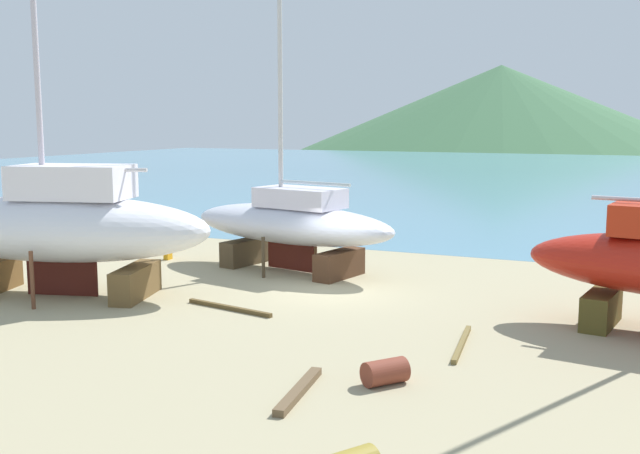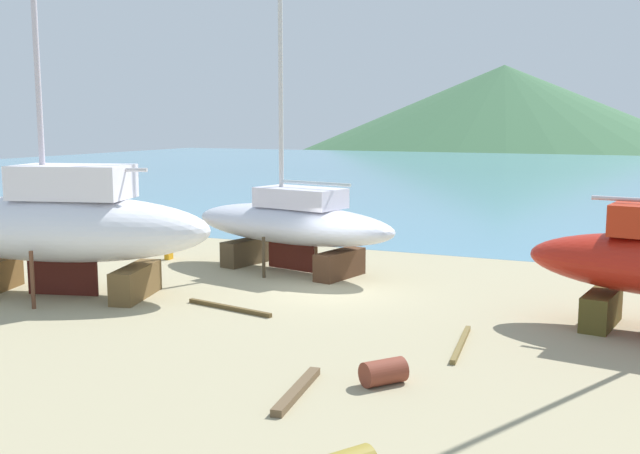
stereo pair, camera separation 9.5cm
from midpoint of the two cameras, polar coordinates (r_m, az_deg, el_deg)
ground_plane at (r=19.58m, az=-4.98°, el=-7.91°), size 50.59×50.59×0.00m
sea_water at (r=77.97m, az=17.18°, el=3.84°), size 149.91×96.30×0.01m
headland_hill at (r=169.62m, az=13.81°, el=6.12°), size 166.10×166.10×34.81m
sailboat_far_slipway at (r=26.77m, az=-2.08°, el=0.31°), size 8.96×4.52×12.91m
sailboat_mid_port at (r=24.26m, az=-19.14°, el=0.14°), size 10.12×5.60×17.22m
worker at (r=29.65m, az=-11.49°, el=-0.76°), size 0.26×0.45×1.72m
barrel_rust_far at (r=15.68m, az=5.09°, el=-11.03°), size 0.99×1.05×0.53m
barrel_blue_faded at (r=33.01m, az=-21.74°, el=-1.01°), size 0.64×0.64×0.94m
timber_long_fore at (r=15.16m, az=-1.59°, el=-12.45°), size 0.55×2.51×0.15m
timber_plank_near at (r=21.69m, az=-6.88°, el=-6.18°), size 3.05×0.74×0.12m
timber_plank_far at (r=18.50m, az=10.92°, el=-8.81°), size 0.44×2.95×0.11m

